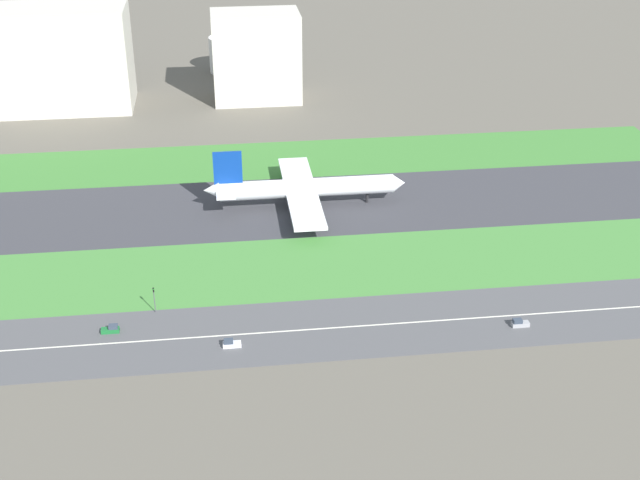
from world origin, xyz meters
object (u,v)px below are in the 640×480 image
(traffic_light, at_px, (154,298))
(fuel_tank_west, at_px, (231,54))
(car_2, at_px, (520,323))
(hangar_building, at_px, (256,57))
(terminal_building, at_px, (61,58))
(car_1, at_px, (231,344))
(airliner, at_px, (302,188))
(car_0, at_px, (111,329))

(traffic_light, height_order, fuel_tank_west, fuel_tank_west)
(car_2, distance_m, hangar_building, 200.11)
(car_2, bearing_deg, terminal_building, -54.86)
(car_2, distance_m, terminal_building, 235.64)
(car_1, bearing_deg, terminal_building, -71.68)
(car_1, relative_size, fuel_tank_west, 0.21)
(car_1, height_order, hangar_building, hangar_building)
(airliner, distance_m, car_0, 87.36)
(car_0, bearing_deg, traffic_light, 37.52)
(terminal_building, bearing_deg, car_2, -54.86)
(car_0, bearing_deg, fuel_tank_west, 80.64)
(terminal_building, height_order, hangar_building, terminal_building)
(airliner, relative_size, hangar_building, 1.72)
(car_2, height_order, hangar_building, hangar_building)
(fuel_tank_west, bearing_deg, car_1, -92.01)
(car_2, relative_size, fuel_tank_west, 0.21)
(car_1, height_order, fuel_tank_west, fuel_tank_west)
(car_2, height_order, fuel_tank_west, fuel_tank_west)
(car_0, bearing_deg, terminal_building, 100.73)
(car_2, relative_size, traffic_light, 0.61)
(car_1, relative_size, traffic_light, 0.61)
(car_0, relative_size, terminal_building, 0.08)
(airliner, xyz_separation_m, car_1, (-25.51, -78.00, -5.31))
(airliner, bearing_deg, car_2, -59.46)
(hangar_building, bearing_deg, car_1, -95.38)
(car_1, bearing_deg, car_0, -18.98)
(terminal_building, height_order, fuel_tank_west, terminal_building)
(car_1, height_order, traffic_light, traffic_light)
(airliner, relative_size, fuel_tank_west, 3.11)
(car_2, relative_size, terminal_building, 0.08)
(car_1, xyz_separation_m, terminal_building, (-63.59, 192.00, 20.09))
(car_2, bearing_deg, car_1, 0.00)
(car_1, bearing_deg, traffic_light, -43.94)
(airliner, relative_size, car_0, 14.77)
(car_1, relative_size, terminal_building, 0.08)
(hangar_building, distance_m, fuel_tank_west, 47.23)
(car_0, distance_m, car_2, 101.11)
(car_2, bearing_deg, car_0, -5.68)
(car_2, xyz_separation_m, fuel_tank_west, (-63.21, 237.00, 7.46))
(airliner, xyz_separation_m, hangar_building, (-7.43, 114.00, 12.68))
(car_2, bearing_deg, airliner, -59.46)
(traffic_light, distance_m, hangar_building, 178.44)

